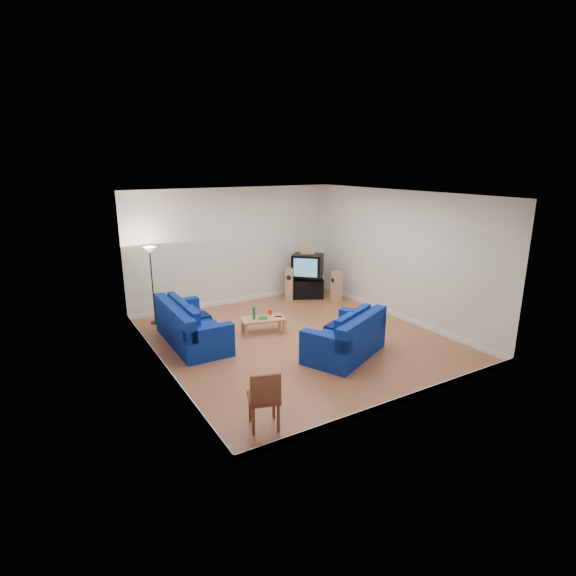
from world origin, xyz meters
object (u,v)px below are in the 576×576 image
coffee_table (263,320)px  tv_stand (308,288)px  sofa_three_seat (190,328)px  sofa_loveseat (347,340)px  television (308,265)px

coffee_table → tv_stand: bearing=37.4°
sofa_three_seat → sofa_loveseat: 3.42m
coffee_table → tv_stand: size_ratio=1.21×
tv_stand → television: bearing=-103.2°
sofa_loveseat → tv_stand: size_ratio=2.32×
television → sofa_loveseat: bearing=-67.6°
coffee_table → television: size_ratio=1.05×
tv_stand → television: (-0.04, -0.05, 0.70)m
coffee_table → tv_stand: (2.45, 1.87, -0.03)m
sofa_loveseat → television: (1.54, 3.84, 0.63)m
sofa_three_seat → television: size_ratio=2.27×
sofa_three_seat → sofa_loveseat: bearing=48.1°
sofa_three_seat → television: bearing=111.1°
sofa_loveseat → coffee_table: 2.20m
sofa_loveseat → tv_stand: 4.20m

